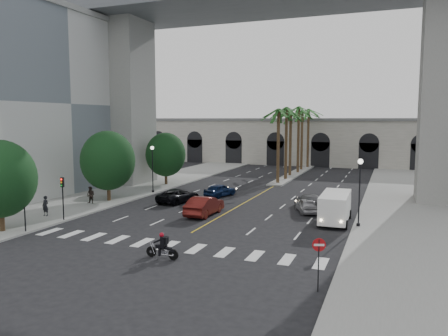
{
  "coord_description": "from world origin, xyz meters",
  "views": [
    {
      "loc": [
        13.59,
        -26.47,
        8.36
      ],
      "look_at": [
        1.06,
        6.0,
        4.44
      ],
      "focal_mm": 35.0,
      "sensor_mm": 36.0,
      "label": 1
    }
  ],
  "objects_px": {
    "motorcycle_rider": "(163,247)",
    "car_e": "(220,190)",
    "car_a": "(307,205)",
    "lamp_post_left_far": "(153,165)",
    "do_not_enter_sign": "(319,253)",
    "traffic_signal_far": "(63,191)",
    "car_b": "(204,206)",
    "car_d": "(310,202)",
    "cargo_van": "(335,207)",
    "traffic_signal_near": "(24,200)",
    "pedestrian_b": "(91,195)",
    "pedestrian_a": "(45,206)",
    "lamp_post_right": "(360,187)",
    "car_c": "(178,196)"
  },
  "relations": [
    {
      "from": "motorcycle_rider",
      "to": "car_e",
      "type": "distance_m",
      "value": 21.48
    },
    {
      "from": "motorcycle_rider",
      "to": "car_a",
      "type": "xyz_separation_m",
      "value": [
        5.67,
        16.17,
        -0.06
      ]
    },
    {
      "from": "lamp_post_left_far",
      "to": "do_not_enter_sign",
      "type": "bearing_deg",
      "value": -44.83
    },
    {
      "from": "traffic_signal_far",
      "to": "car_b",
      "type": "xyz_separation_m",
      "value": [
        9.8,
        6.38,
        -1.68
      ]
    },
    {
      "from": "car_a",
      "to": "car_e",
      "type": "distance_m",
      "value": 11.37
    },
    {
      "from": "car_e",
      "to": "do_not_enter_sign",
      "type": "relative_size",
      "value": 1.53
    },
    {
      "from": "car_d",
      "to": "cargo_van",
      "type": "bearing_deg",
      "value": 97.59
    },
    {
      "from": "car_e",
      "to": "traffic_signal_near",
      "type": "bearing_deg",
      "value": 85.82
    },
    {
      "from": "motorcycle_rider",
      "to": "cargo_van",
      "type": "height_order",
      "value": "cargo_van"
    },
    {
      "from": "lamp_post_left_far",
      "to": "car_d",
      "type": "bearing_deg",
      "value": -7.52
    },
    {
      "from": "pedestrian_b",
      "to": "do_not_enter_sign",
      "type": "height_order",
      "value": "do_not_enter_sign"
    },
    {
      "from": "traffic_signal_far",
      "to": "do_not_enter_sign",
      "type": "relative_size",
      "value": 1.37
    },
    {
      "from": "motorcycle_rider",
      "to": "cargo_van",
      "type": "relative_size",
      "value": 0.39
    },
    {
      "from": "pedestrian_a",
      "to": "do_not_enter_sign",
      "type": "distance_m",
      "value": 25.51
    },
    {
      "from": "lamp_post_right",
      "to": "pedestrian_a",
      "type": "height_order",
      "value": "lamp_post_right"
    },
    {
      "from": "traffic_signal_near",
      "to": "pedestrian_a",
      "type": "bearing_deg",
      "value": 117.92
    },
    {
      "from": "do_not_enter_sign",
      "to": "pedestrian_b",
      "type": "bearing_deg",
      "value": 131.94
    },
    {
      "from": "lamp_post_left_far",
      "to": "cargo_van",
      "type": "distance_m",
      "value": 22.12
    },
    {
      "from": "car_a",
      "to": "car_e",
      "type": "xyz_separation_m",
      "value": [
        -10.31,
        4.8,
        0.03
      ]
    },
    {
      "from": "car_b",
      "to": "car_e",
      "type": "distance_m",
      "value": 9.35
    },
    {
      "from": "lamp_post_left_far",
      "to": "lamp_post_right",
      "type": "xyz_separation_m",
      "value": [
        22.8,
        -8.0,
        0.0
      ]
    },
    {
      "from": "lamp_post_left_far",
      "to": "pedestrian_b",
      "type": "bearing_deg",
      "value": -105.58
    },
    {
      "from": "car_c",
      "to": "do_not_enter_sign",
      "type": "distance_m",
      "value": 24.71
    },
    {
      "from": "cargo_van",
      "to": "pedestrian_b",
      "type": "bearing_deg",
      "value": -178.6
    },
    {
      "from": "car_e",
      "to": "cargo_van",
      "type": "height_order",
      "value": "cargo_van"
    },
    {
      "from": "car_b",
      "to": "car_e",
      "type": "xyz_separation_m",
      "value": [
        -2.16,
        9.09,
        -0.14
      ]
    },
    {
      "from": "motorcycle_rider",
      "to": "car_b",
      "type": "bearing_deg",
      "value": 105.03
    },
    {
      "from": "traffic_signal_near",
      "to": "cargo_van",
      "type": "relative_size",
      "value": 0.64
    },
    {
      "from": "car_e",
      "to": "do_not_enter_sign",
      "type": "xyz_separation_m",
      "value": [
        14.16,
        -22.74,
        1.24
      ]
    },
    {
      "from": "traffic_signal_near",
      "to": "car_e",
      "type": "xyz_separation_m",
      "value": [
        7.64,
        19.47,
        -1.82
      ]
    },
    {
      "from": "traffic_signal_far",
      "to": "cargo_van",
      "type": "height_order",
      "value": "traffic_signal_far"
    },
    {
      "from": "car_a",
      "to": "car_d",
      "type": "distance_m",
      "value": 1.45
    },
    {
      "from": "traffic_signal_near",
      "to": "pedestrian_b",
      "type": "bearing_deg",
      "value": 102.59
    },
    {
      "from": "car_d",
      "to": "do_not_enter_sign",
      "type": "bearing_deg",
      "value": 77.06
    },
    {
      "from": "car_b",
      "to": "car_d",
      "type": "height_order",
      "value": "car_b"
    },
    {
      "from": "traffic_signal_near",
      "to": "do_not_enter_sign",
      "type": "bearing_deg",
      "value": -8.54
    },
    {
      "from": "pedestrian_b",
      "to": "lamp_post_right",
      "type": "bearing_deg",
      "value": -0.81
    },
    {
      "from": "car_a",
      "to": "lamp_post_left_far",
      "type": "bearing_deg",
      "value": -34.07
    },
    {
      "from": "pedestrian_a",
      "to": "motorcycle_rider",
      "type": "bearing_deg",
      "value": -19.68
    },
    {
      "from": "lamp_post_right",
      "to": "cargo_van",
      "type": "height_order",
      "value": "lamp_post_right"
    },
    {
      "from": "car_d",
      "to": "pedestrian_b",
      "type": "bearing_deg",
      "value": -8.63
    },
    {
      "from": "lamp_post_right",
      "to": "car_d",
      "type": "relative_size",
      "value": 1.08
    },
    {
      "from": "lamp_post_right",
      "to": "car_c",
      "type": "xyz_separation_m",
      "value": [
        -17.71,
        4.3,
        -2.54
      ]
    },
    {
      "from": "traffic_signal_far",
      "to": "cargo_van",
      "type": "distance_m",
      "value": 22.14
    },
    {
      "from": "pedestrian_b",
      "to": "pedestrian_a",
      "type": "bearing_deg",
      "value": -91.91
    },
    {
      "from": "cargo_van",
      "to": "do_not_enter_sign",
      "type": "xyz_separation_m",
      "value": [
        1.0,
        -14.78,
        0.6
      ]
    },
    {
      "from": "car_e",
      "to": "do_not_enter_sign",
      "type": "bearing_deg",
      "value": 139.16
    },
    {
      "from": "traffic_signal_far",
      "to": "car_a",
      "type": "relative_size",
      "value": 0.94
    },
    {
      "from": "lamp_post_right",
      "to": "car_a",
      "type": "xyz_separation_m",
      "value": [
        -4.74,
        4.17,
        -2.56
      ]
    },
    {
      "from": "car_b",
      "to": "pedestrian_a",
      "type": "height_order",
      "value": "pedestrian_a"
    }
  ]
}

